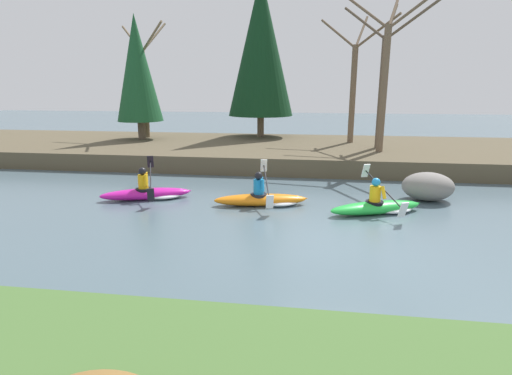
% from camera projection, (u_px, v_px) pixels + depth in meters
% --- Properties ---
extents(ground_plane, '(90.00, 90.00, 0.00)m').
position_uv_depth(ground_plane, '(335.00, 243.00, 8.88)').
color(ground_plane, '#4C606B').
extents(riverbank_far, '(44.00, 8.14, 0.71)m').
position_uv_depth(riverbank_far, '(324.00, 152.00, 18.87)').
color(riverbank_far, brown).
rests_on(riverbank_far, ground).
extents(conifer_tree_far_left, '(2.30, 2.30, 6.15)m').
position_uv_depth(conifer_tree_far_left, '(137.00, 69.00, 19.98)').
color(conifer_tree_far_left, brown).
rests_on(conifer_tree_far_left, riverbank_far).
extents(conifer_tree_left, '(3.44, 3.44, 8.25)m').
position_uv_depth(conifer_tree_left, '(261.00, 46.00, 20.76)').
color(conifer_tree_left, brown).
rests_on(conifer_tree_left, riverbank_far).
extents(bare_tree_upstream, '(3.34, 3.30, 6.04)m').
position_uv_depth(bare_tree_upstream, '(145.00, 83.00, 20.99)').
color(bare_tree_upstream, '#7A664C').
rests_on(bare_tree_upstream, riverbank_far).
extents(bare_tree_mid_upstream, '(3.35, 3.31, 6.06)m').
position_uv_depth(bare_tree_mid_upstream, '(354.00, 82.00, 19.01)').
color(bare_tree_mid_upstream, brown).
rests_on(bare_tree_mid_upstream, riverbank_far).
extents(bare_tree_mid_downstream, '(3.69, 3.65, 6.72)m').
position_uv_depth(bare_tree_mid_downstream, '(385.00, 74.00, 16.13)').
color(bare_tree_mid_downstream, brown).
rests_on(bare_tree_mid_downstream, riverbank_far).
extents(bare_tree_downstream, '(3.49, 3.45, 6.33)m').
position_uv_depth(bare_tree_downstream, '(383.00, 79.00, 17.29)').
color(bare_tree_downstream, brown).
rests_on(bare_tree_downstream, riverbank_far).
extents(kayaker_lead, '(2.72, 1.97, 1.20)m').
position_uv_depth(kayaker_lead, '(380.00, 206.00, 10.94)').
color(kayaker_lead, green).
rests_on(kayaker_lead, ground).
extents(kayaker_middle, '(2.79, 2.06, 1.20)m').
position_uv_depth(kayaker_middle, '(264.00, 199.00, 11.67)').
color(kayaker_middle, orange).
rests_on(kayaker_middle, ground).
extents(kayaker_trailing, '(2.73, 1.99, 1.20)m').
position_uv_depth(kayaker_trailing, '(149.00, 193.00, 12.32)').
color(kayaker_trailing, '#C61999').
rests_on(kayaker_trailing, ground).
extents(boulder_midstream, '(1.53, 1.20, 0.86)m').
position_uv_depth(boulder_midstream, '(428.00, 186.00, 12.15)').
color(boulder_midstream, gray).
rests_on(boulder_midstream, ground).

